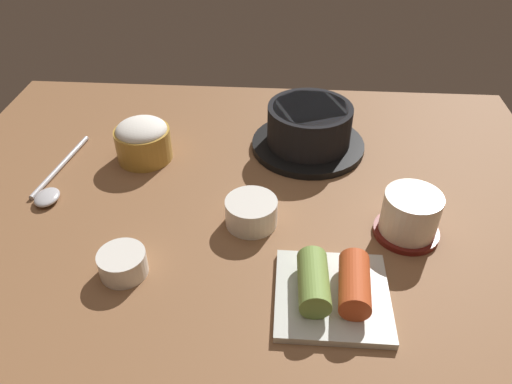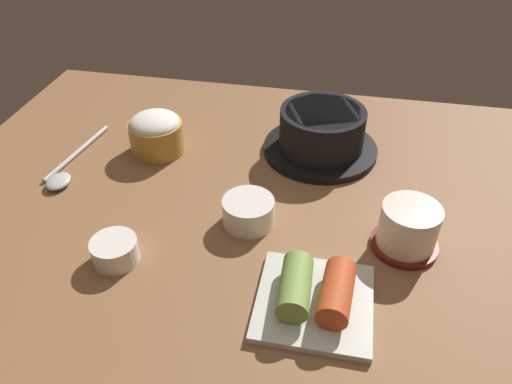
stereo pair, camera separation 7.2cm
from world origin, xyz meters
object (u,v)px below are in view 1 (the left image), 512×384
object	(u,v)px
rice_bowl	(143,139)
side_bowl_near	(123,263)
tea_cup_with_saucer	(410,215)
spoon	(52,185)
stone_pot	(309,129)
kimchi_plate	(333,288)
banchan_cup_center	(251,211)

from	to	relation	value
rice_bowl	side_bowl_near	xyz separation A→B (cm)	(3.76, -26.20, -1.89)
rice_bowl	tea_cup_with_saucer	xyz separation A→B (cm)	(41.13, -16.27, -0.24)
tea_cup_with_saucer	side_bowl_near	bearing A→B (deg)	-165.12
rice_bowl	spoon	xyz separation A→B (cm)	(-12.42, -9.58, -3.03)
rice_bowl	spoon	distance (cm)	15.98
stone_pot	kimchi_plate	size ratio (longest dim) A/B	1.42
banchan_cup_center	side_bowl_near	bearing A→B (deg)	-145.41
rice_bowl	side_bowl_near	size ratio (longest dim) A/B	1.50
stone_pot	rice_bowl	bearing A→B (deg)	-169.63
banchan_cup_center	kimchi_plate	distance (cm)	17.11
rice_bowl	tea_cup_with_saucer	size ratio (longest dim) A/B	1.02
stone_pot	spoon	bearing A→B (deg)	-159.95
side_bowl_near	stone_pot	bearing A→B (deg)	52.56
banchan_cup_center	side_bowl_near	world-z (taller)	banchan_cup_center
side_bowl_near	spoon	xyz separation A→B (cm)	(-16.18, 16.62, -1.14)
spoon	stone_pot	bearing A→B (deg)	20.05
tea_cup_with_saucer	spoon	xyz separation A→B (cm)	(-53.56, 6.69, -2.78)
kimchi_plate	tea_cup_with_saucer	bearing A→B (deg)	48.59
banchan_cup_center	kimchi_plate	size ratio (longest dim) A/B	0.54
banchan_cup_center	spoon	world-z (taller)	banchan_cup_center
rice_bowl	kimchi_plate	world-z (taller)	rice_bowl
banchan_cup_center	side_bowl_near	size ratio (longest dim) A/B	1.21
rice_bowl	kimchi_plate	xyz separation A→B (cm)	(30.19, -28.68, -1.81)
stone_pot	banchan_cup_center	distance (cm)	22.23
rice_bowl	banchan_cup_center	xyz separation A→B (cm)	(19.32, -15.46, -1.53)
stone_pot	side_bowl_near	world-z (taller)	stone_pot
tea_cup_with_saucer	banchan_cup_center	xyz separation A→B (cm)	(-21.81, 0.81, -1.29)
kimchi_plate	stone_pot	bearing A→B (deg)	94.24
rice_bowl	tea_cup_with_saucer	bearing A→B (deg)	-21.58
rice_bowl	side_bowl_near	world-z (taller)	rice_bowl
stone_pot	tea_cup_with_saucer	distance (cm)	25.22
stone_pot	banchan_cup_center	xyz separation A→B (cm)	(-8.37, -20.53, -1.73)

